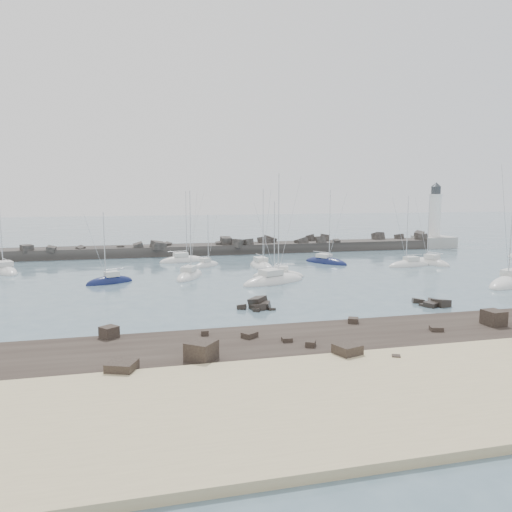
% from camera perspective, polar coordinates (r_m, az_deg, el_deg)
% --- Properties ---
extents(ground, '(400.00, 400.00, 0.00)m').
position_cam_1_polar(ground, '(60.31, 2.04, -3.98)').
color(ground, '#486271').
rests_on(ground, ground).
extents(sand_strip, '(140.00, 14.00, 1.00)m').
position_cam_1_polar(sand_strip, '(32.03, 18.68, -14.73)').
color(sand_strip, '#C6B689').
rests_on(sand_strip, ground).
extents(rock_shelf, '(140.00, 12.14, 1.98)m').
position_cam_1_polar(rock_shelf, '(40.28, 10.93, -9.85)').
color(rock_shelf, black).
rests_on(rock_shelf, ground).
extents(rock_cluster_near, '(3.79, 3.73, 1.80)m').
position_cam_1_polar(rock_cluster_near, '(51.47, 0.29, -5.71)').
color(rock_cluster_near, black).
rests_on(rock_cluster_near, ground).
extents(rock_cluster_far, '(3.18, 3.85, 1.64)m').
position_cam_1_polar(rock_cluster_far, '(55.85, 19.59, -5.28)').
color(rock_cluster_far, black).
rests_on(rock_cluster_far, ground).
extents(breakwater, '(115.00, 7.62, 4.92)m').
position_cam_1_polar(breakwater, '(95.96, -8.33, 0.37)').
color(breakwater, '#2A2825').
rests_on(breakwater, ground).
extents(lighthouse, '(7.00, 7.00, 14.60)m').
position_cam_1_polar(lighthouse, '(114.42, 19.68, 2.53)').
color(lighthouse, '#999A95').
rests_on(lighthouse, ground).
extents(sailboat_1, '(6.38, 9.18, 14.06)m').
position_cam_1_polar(sailboat_1, '(82.70, -26.78, -1.58)').
color(sailboat_1, silver).
rests_on(sailboat_1, ground).
extents(sailboat_2, '(6.48, 4.20, 10.13)m').
position_cam_1_polar(sailboat_2, '(67.84, -16.38, -2.88)').
color(sailboat_2, '#101844').
rests_on(sailboat_2, ground).
extents(sailboat_3, '(5.78, 8.51, 13.03)m').
position_cam_1_polar(sailboat_3, '(70.08, -7.59, -2.33)').
color(sailboat_3, silver).
rests_on(sailboat_3, ground).
extents(sailboat_4, '(8.53, 4.00, 12.99)m').
position_cam_1_polar(sailboat_4, '(85.81, -8.34, -0.57)').
color(sailboat_4, silver).
rests_on(sailboat_4, ground).
extents(sailboat_5, '(7.48, 4.02, 11.45)m').
position_cam_1_polar(sailboat_5, '(69.93, 2.58, -2.29)').
color(sailboat_5, silver).
rests_on(sailboat_5, ground).
extents(sailboat_6, '(3.33, 8.61, 13.32)m').
position_cam_1_polar(sailboat_6, '(78.28, 0.64, -1.25)').
color(sailboat_6, silver).
rests_on(sailboat_6, ground).
extents(sailboat_7, '(10.13, 6.58, 15.33)m').
position_cam_1_polar(sailboat_7, '(65.43, 2.03, -2.95)').
color(sailboat_7, silver).
rests_on(sailboat_7, ground).
extents(sailboat_8, '(6.49, 8.47, 13.09)m').
position_cam_1_polar(sailboat_8, '(84.33, 7.97, -0.71)').
color(sailboat_8, '#101844').
rests_on(sailboat_8, ground).
extents(sailboat_9, '(7.86, 3.33, 12.12)m').
position_cam_1_polar(sailboat_9, '(83.57, 17.10, -1.03)').
color(sailboat_9, silver).
rests_on(sailboat_9, ground).
extents(sailboat_10, '(4.56, 8.02, 12.30)m').
position_cam_1_polar(sailboat_10, '(86.97, 19.26, -0.80)').
color(sailboat_10, silver).
rests_on(sailboat_10, ground).
extents(sailboat_11, '(10.72, 7.75, 16.44)m').
position_cam_1_polar(sailboat_11, '(71.76, 27.08, -2.84)').
color(sailboat_11, silver).
rests_on(sailboat_11, ground).
extents(sailboat_13, '(5.32, 4.98, 9.07)m').
position_cam_1_polar(sailboat_13, '(80.05, -5.67, -1.10)').
color(sailboat_13, silver).
rests_on(sailboat_13, ground).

